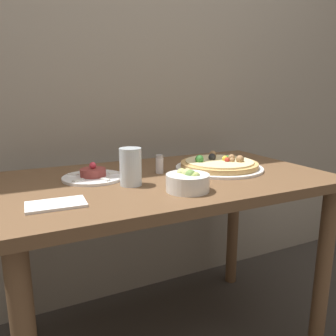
{
  "coord_description": "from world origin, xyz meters",
  "views": [
    {
      "loc": [
        -0.53,
        -0.73,
        1.05
      ],
      "look_at": [
        -0.02,
        0.31,
        0.79
      ],
      "focal_mm": 35.0,
      "sensor_mm": 36.0,
      "label": 1
    }
  ],
  "objects": [
    {
      "name": "tartare_plate",
      "position": [
        -0.27,
        0.43,
        0.76
      ],
      "size": [
        0.22,
        0.22,
        0.06
      ],
      "color": "white",
      "rests_on": "dining_table"
    },
    {
      "name": "salt_shaker",
      "position": [
        -0.01,
        0.41,
        0.78
      ],
      "size": [
        0.03,
        0.03,
        0.07
      ],
      "color": "silver",
      "rests_on": "dining_table"
    },
    {
      "name": "dining_table",
      "position": [
        0.0,
        0.35,
        0.63
      ],
      "size": [
        1.2,
        0.71,
        0.75
      ],
      "color": "brown",
      "rests_on": "ground_plane"
    },
    {
      "name": "small_bowl",
      "position": [
        -0.03,
        0.15,
        0.78
      ],
      "size": [
        0.14,
        0.14,
        0.07
      ],
      "color": "white",
      "rests_on": "dining_table"
    },
    {
      "name": "napkin",
      "position": [
        -0.43,
        0.18,
        0.75
      ],
      "size": [
        0.16,
        0.1,
        0.01
      ],
      "color": "white",
      "rests_on": "dining_table"
    },
    {
      "name": "pizza_plate",
      "position": [
        0.24,
        0.36,
        0.76
      ],
      "size": [
        0.36,
        0.36,
        0.06
      ],
      "color": "white",
      "rests_on": "dining_table"
    },
    {
      "name": "back_wall",
      "position": [
        0.0,
        0.83,
        1.3
      ],
      "size": [
        8.0,
        0.05,
        2.6
      ],
      "color": "gray",
      "rests_on": "ground_plane"
    },
    {
      "name": "drinking_glass",
      "position": [
        -0.17,
        0.29,
        0.81
      ],
      "size": [
        0.07,
        0.07,
        0.13
      ],
      "color": "silver",
      "rests_on": "dining_table"
    }
  ]
}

